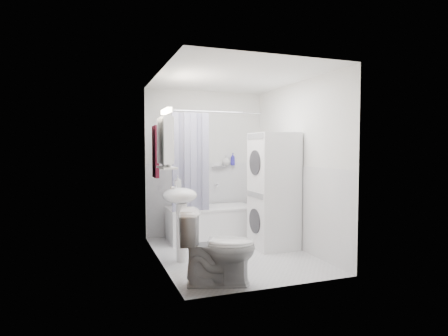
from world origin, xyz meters
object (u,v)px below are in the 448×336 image
object	(u,v)px
sink	(180,207)
toilet	(218,248)
bathtub	(210,221)
washer_dryer	(274,191)

from	to	relation	value
sink	toilet	distance (m)	0.99
bathtub	toilet	distance (m)	1.99
bathtub	sink	world-z (taller)	sink
washer_dryer	toilet	size ratio (longest dim) A/B	2.08
washer_dryer	toilet	bearing A→B (deg)	-137.65
sink	bathtub	bearing A→B (deg)	54.50
bathtub	sink	size ratio (longest dim) A/B	1.30
bathtub	toilet	xyz separation A→B (m)	(-0.52, -1.92, 0.11)
bathtub	washer_dryer	xyz separation A→B (m)	(0.71, -0.79, 0.55)
toilet	washer_dryer	bearing A→B (deg)	-29.96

